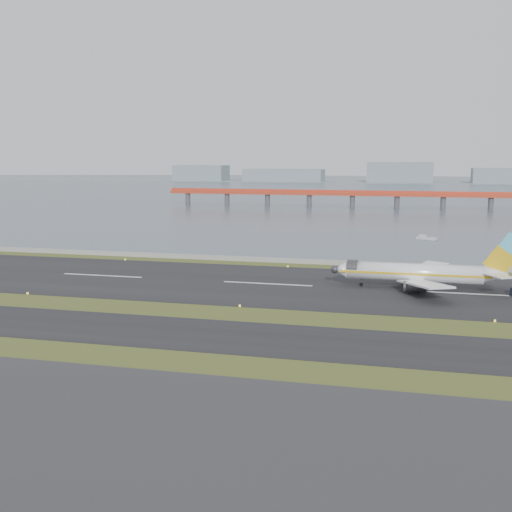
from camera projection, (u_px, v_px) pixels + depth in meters
The scene contains 10 objects.
ground at pixel (228, 317), 112.55m from camera, with size 1000.00×1000.00×0.00m, color #374A1A.
apron_strip at pixel (59, 457), 59.87m from camera, with size 1000.00×50.00×0.10m, color #302F32.
taxiway_strip at pixel (206, 334), 101.05m from camera, with size 1000.00×18.00×0.10m, color black.
runway_strip at pixel (267, 284), 141.27m from camera, with size 1000.00×45.00×0.10m, color black.
seawall at pixel (293, 261), 169.92m from camera, with size 1000.00×2.50×1.00m, color #979691.
bay_water at pixel (382, 189), 553.03m from camera, with size 1400.00×800.00×1.30m, color #495669.
red_pier at pixel (397, 195), 345.94m from camera, with size 260.00×5.00×10.20m.
far_shoreline at pixel (403, 177), 701.98m from camera, with size 1400.00×80.00×60.50m.
airliner at pixel (421, 273), 135.33m from camera, with size 38.52×32.89×12.80m.
workboat_near at pixel (426, 238), 217.60m from camera, with size 7.25×4.70×1.69m.
Camera 1 is at (31.82, -104.98, 27.75)m, focal length 45.00 mm.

